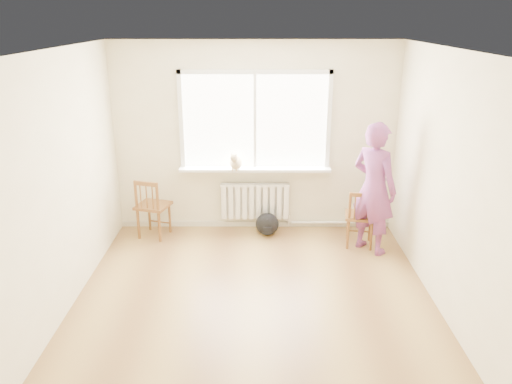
{
  "coord_description": "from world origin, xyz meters",
  "views": [
    {
      "loc": [
        0.03,
        -4.66,
        3.02
      ],
      "look_at": [
        0.02,
        1.2,
        0.92
      ],
      "focal_mm": 35.0,
      "sensor_mm": 36.0,
      "label": 1
    }
  ],
  "objects_px": {
    "person": "(374,188)",
    "cat": "(236,162)",
    "backpack": "(267,224)",
    "chair_right": "(360,218)",
    "chair_left": "(152,208)"
  },
  "relations": [
    {
      "from": "chair_left",
      "to": "backpack",
      "type": "relative_size",
      "value": 2.6
    },
    {
      "from": "person",
      "to": "cat",
      "type": "xyz_separation_m",
      "value": [
        -1.82,
        0.6,
        0.18
      ]
    },
    {
      "from": "chair_right",
      "to": "person",
      "type": "xyz_separation_m",
      "value": [
        0.12,
        -0.11,
        0.47
      ]
    },
    {
      "from": "cat",
      "to": "backpack",
      "type": "xyz_separation_m",
      "value": [
        0.45,
        -0.12,
        -0.89
      ]
    },
    {
      "from": "backpack",
      "to": "cat",
      "type": "bearing_deg",
      "value": 164.37
    },
    {
      "from": "person",
      "to": "backpack",
      "type": "xyz_separation_m",
      "value": [
        -1.37,
        0.48,
        -0.71
      ]
    },
    {
      "from": "backpack",
      "to": "person",
      "type": "bearing_deg",
      "value": -19.15
    },
    {
      "from": "backpack",
      "to": "chair_right",
      "type": "bearing_deg",
      "value": -16.34
    },
    {
      "from": "chair_right",
      "to": "backpack",
      "type": "distance_m",
      "value": 1.32
    },
    {
      "from": "chair_left",
      "to": "cat",
      "type": "height_order",
      "value": "cat"
    },
    {
      "from": "person",
      "to": "backpack",
      "type": "height_order",
      "value": "person"
    },
    {
      "from": "chair_left",
      "to": "cat",
      "type": "xyz_separation_m",
      "value": [
        1.19,
        0.19,
        0.62
      ]
    },
    {
      "from": "chair_right",
      "to": "backpack",
      "type": "xyz_separation_m",
      "value": [
        -1.25,
        0.37,
        -0.24
      ]
    },
    {
      "from": "chair_right",
      "to": "chair_left",
      "type": "bearing_deg",
      "value": 3.29
    },
    {
      "from": "chair_left",
      "to": "backpack",
      "type": "xyz_separation_m",
      "value": [
        1.63,
        0.07,
        -0.27
      ]
    }
  ]
}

